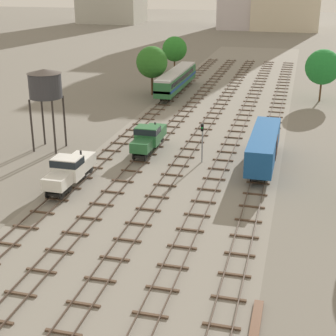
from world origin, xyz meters
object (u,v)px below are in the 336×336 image
object	(u,v)px
signal_post_nearest	(202,137)
diesel_railcar_far_left_midfar	(176,79)
freight_boxcar_centre_right_near	(264,146)
water_tower	(45,84)
shunter_loco_far_left_nearest	(70,169)
shunter_loco_left_mid	(149,137)

from	to	relation	value
signal_post_nearest	diesel_railcar_far_left_midfar	bearing A→B (deg)	108.21
freight_boxcar_centre_right_near	water_tower	distance (m)	26.51
freight_boxcar_centre_right_near	water_tower	size ratio (longest dim) A/B	1.42
shunter_loco_far_left_nearest	signal_post_nearest	size ratio (longest dim) A/B	1.81
shunter_loco_far_left_nearest	water_tower	bearing A→B (deg)	125.29
shunter_loco_left_mid	diesel_railcar_far_left_midfar	distance (m)	33.28
water_tower	signal_post_nearest	xyz separation A→B (m)	(19.06, -0.16, -5.01)
shunter_loco_far_left_nearest	signal_post_nearest	distance (m)	15.64
diesel_railcar_far_left_midfar	water_tower	bearing A→B (deg)	-102.45
shunter_loco_left_mid	diesel_railcar_far_left_midfar	size ratio (longest dim) A/B	0.41
shunter_loco_far_left_nearest	freight_boxcar_centre_right_near	distance (m)	21.38
diesel_railcar_far_left_midfar	freight_boxcar_centre_right_near	bearing A→B (deg)	-61.92
shunter_loco_left_mid	signal_post_nearest	world-z (taller)	signal_post_nearest
shunter_loco_left_mid	signal_post_nearest	distance (m)	7.15
freight_boxcar_centre_right_near	shunter_loco_left_mid	xyz separation A→B (m)	(-13.71, 1.31, -0.44)
shunter_loco_left_mid	signal_post_nearest	xyz separation A→B (m)	(6.85, -1.76, 1.00)
water_tower	signal_post_nearest	size ratio (longest dim) A/B	2.10
freight_boxcar_centre_right_near	water_tower	bearing A→B (deg)	-179.35
diesel_railcar_far_left_midfar	water_tower	xyz separation A→B (m)	(-7.63, -34.56, 5.41)
shunter_loco_left_mid	signal_post_nearest	bearing A→B (deg)	-14.41
shunter_loco_left_mid	water_tower	size ratio (longest dim) A/B	0.86
shunter_loco_left_mid	freight_boxcar_centre_right_near	bearing A→B (deg)	-5.45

